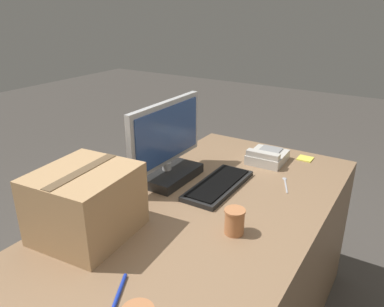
% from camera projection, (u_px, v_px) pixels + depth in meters
% --- Properties ---
extents(office_desk, '(1.80, 0.90, 0.76)m').
position_uv_depth(office_desk, '(199.00, 286.00, 1.67)').
color(office_desk, '#8C6B4C').
rests_on(office_desk, ground_plane).
extents(monitor, '(0.52, 0.23, 0.38)m').
position_uv_depth(monitor, '(167.00, 150.00, 1.78)').
color(monitor, black).
rests_on(monitor, office_desk).
extents(keyboard, '(0.42, 0.17, 0.03)m').
position_uv_depth(keyboard, '(218.00, 185.00, 1.73)').
color(keyboard, black).
rests_on(keyboard, office_desk).
extents(desk_phone, '(0.21, 0.19, 0.08)m').
position_uv_depth(desk_phone, '(267.00, 157.00, 2.01)').
color(desk_phone, beige).
rests_on(desk_phone, office_desk).
extents(paper_cup_right, '(0.08, 0.08, 0.10)m').
position_uv_depth(paper_cup_right, '(234.00, 221.00, 1.38)').
color(paper_cup_right, '#BC7547').
rests_on(paper_cup_right, office_desk).
extents(spoon, '(0.16, 0.08, 0.00)m').
position_uv_depth(spoon, '(285.00, 183.00, 1.78)').
color(spoon, '#B2B2B7').
rests_on(spoon, office_desk).
extents(cardboard_box, '(0.37, 0.34, 0.26)m').
position_uv_depth(cardboard_box, '(86.00, 203.00, 1.35)').
color(cardboard_box, tan).
rests_on(cardboard_box, office_desk).
extents(pen_marker, '(0.13, 0.08, 0.01)m').
position_uv_depth(pen_marker, '(119.00, 291.00, 1.10)').
color(pen_marker, '#1933B2').
rests_on(pen_marker, office_desk).
extents(sticky_note_pad, '(0.08, 0.08, 0.01)m').
position_uv_depth(sticky_note_pad, '(305.00, 159.00, 2.05)').
color(sticky_note_pad, '#E5DB4C').
rests_on(sticky_note_pad, office_desk).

